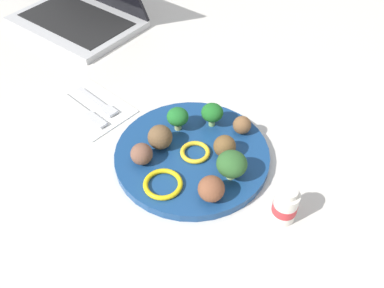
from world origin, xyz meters
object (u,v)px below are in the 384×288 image
(meatball_mid_right, at_px, (142,154))
(knife, at_px, (84,111))
(napkin, at_px, (89,107))
(yogurt_bottle, at_px, (286,205))
(pepper_ring_center, at_px, (163,184))
(plate, at_px, (192,155))
(meatball_mid_left, at_px, (242,125))
(pepper_ring_mid_right, at_px, (194,153))
(broccoli_floret_back_left, at_px, (232,164))
(broccoli_floret_front_left, at_px, (178,117))
(laptop, at_px, (81,8))
(meatball_front_right, at_px, (225,146))
(meatball_back_right, at_px, (211,189))
(fork, at_px, (98,103))
(broccoli_floret_near_rim, at_px, (212,113))
(meatball_back_left, at_px, (160,137))

(meatball_mid_right, relative_size, knife, 0.27)
(napkin, relative_size, yogurt_bottle, 2.51)
(meatball_mid_right, height_order, pepper_ring_center, meatball_mid_right)
(plate, relative_size, knife, 1.93)
(plate, relative_size, meatball_mid_left, 8.13)
(pepper_ring_mid_right, bearing_deg, broccoli_floret_back_left, 3.60)
(broccoli_floret_back_left, bearing_deg, meatball_mid_left, 118.10)
(broccoli_floret_back_left, bearing_deg, knife, -170.43)
(broccoli_floret_front_left, relative_size, laptop, 0.14)
(plate, bearing_deg, broccoli_floret_front_left, 155.34)
(plate, distance_m, yogurt_bottle, 0.20)
(meatball_front_right, relative_size, meatball_mid_right, 1.03)
(meatball_back_right, distance_m, fork, 0.34)
(meatball_back_right, distance_m, pepper_ring_center, 0.08)
(broccoli_floret_near_rim, distance_m, meatball_front_right, 0.08)
(meatball_mid_left, height_order, meatball_back_right, meatball_back_right)
(pepper_ring_center, xyz_separation_m, yogurt_bottle, (0.18, 0.09, 0.01))
(napkin, bearing_deg, broccoli_floret_near_rim, 26.29)
(knife, bearing_deg, meatball_back_right, -0.30)
(broccoli_floret_back_left, relative_size, napkin, 0.31)
(broccoli_floret_back_left, relative_size, yogurt_bottle, 0.78)
(meatball_mid_left, relative_size, pepper_ring_center, 0.52)
(plate, height_order, meatball_back_right, meatball_back_right)
(meatball_front_right, relative_size, meatball_back_right, 0.92)
(broccoli_floret_back_left, xyz_separation_m, yogurt_bottle, (0.11, 0.00, -0.02))
(broccoli_floret_back_left, relative_size, meatball_mid_right, 1.36)
(broccoli_floret_front_left, xyz_separation_m, pepper_ring_center, (0.08, -0.12, -0.03))
(meatball_back_right, xyz_separation_m, napkin, (-0.34, 0.02, -0.04))
(plate, height_order, knife, plate)
(broccoli_floret_front_left, bearing_deg, plate, -24.66)
(laptop, bearing_deg, knife, -37.48)
(broccoli_floret_back_left, distance_m, meatball_mid_left, 0.11)
(broccoli_floret_near_rim, height_order, laptop, laptop)
(napkin, bearing_deg, pepper_ring_mid_right, 7.22)
(broccoli_floret_back_left, bearing_deg, meatball_front_right, 142.00)
(pepper_ring_mid_right, relative_size, knife, 0.37)
(meatball_mid_left, bearing_deg, pepper_ring_mid_right, -104.75)
(meatball_front_right, distance_m, napkin, 0.31)
(knife, distance_m, laptop, 0.38)
(meatball_mid_right, distance_m, meatball_mid_left, 0.20)
(meatball_back_right, relative_size, pepper_ring_mid_right, 0.81)
(yogurt_bottle, bearing_deg, broccoli_floret_front_left, 174.24)
(plate, bearing_deg, broccoli_floret_back_left, 1.26)
(meatball_back_left, bearing_deg, meatball_mid_left, 55.62)
(plate, xyz_separation_m, pepper_ring_center, (0.02, -0.09, 0.01))
(broccoli_floret_near_rim, distance_m, pepper_ring_mid_right, 0.09)
(broccoli_floret_front_left, bearing_deg, broccoli_floret_near_rim, 51.34)
(meatball_back_right, distance_m, yogurt_bottle, 0.12)
(plate, distance_m, meatball_mid_left, 0.11)
(pepper_ring_mid_right, bearing_deg, plate, 157.21)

